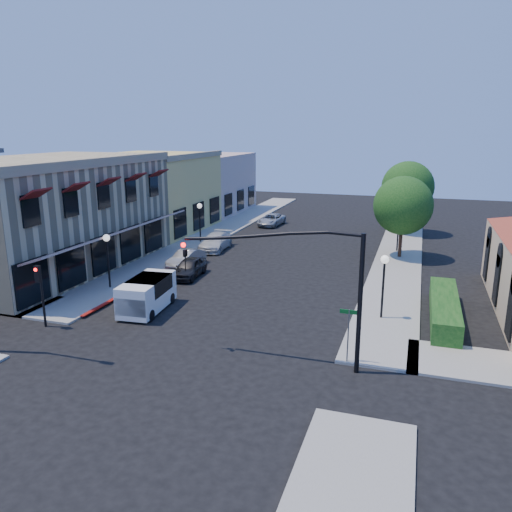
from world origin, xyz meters
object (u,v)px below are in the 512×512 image
(lamppost_right_far, at_px, (399,220))
(parked_car_b, at_px, (186,258))
(street_name_sign, at_px, (348,327))
(white_van, at_px, (147,293))
(secondary_signal, at_px, (40,285))
(parked_car_d, at_px, (271,220))
(parked_car_a, at_px, (189,268))
(parked_car_c, at_px, (215,242))
(lamppost_left_near, at_px, (107,247))
(signal_mast_arm, at_px, (309,275))
(lamppost_right_near, at_px, (384,271))
(lamppost_left_far, at_px, (200,213))
(street_tree_a, at_px, (403,206))
(street_tree_b, at_px, (408,187))

(lamppost_right_far, distance_m, parked_car_b, 17.70)
(street_name_sign, distance_m, white_van, 12.04)
(secondary_signal, bearing_deg, parked_car_d, 84.03)
(street_name_sign, height_order, parked_car_a, street_name_sign)
(parked_car_b, xyz_separation_m, parked_car_d, (1.40, 17.62, -0.02))
(parked_car_c, height_order, parked_car_d, parked_car_c)
(secondary_signal, height_order, parked_car_d, secondary_signal)
(lamppost_left_near, relative_size, parked_car_c, 0.76)
(signal_mast_arm, xyz_separation_m, white_van, (-10.00, 3.70, -3.01))
(lamppost_right_near, bearing_deg, parked_car_a, 163.26)
(lamppost_left_near, bearing_deg, lamppost_right_far, 43.26)
(lamppost_left_far, height_order, lamppost_right_far, same)
(parked_car_b, bearing_deg, lamppost_left_near, -102.92)
(signal_mast_arm, xyz_separation_m, lamppost_left_near, (-14.36, 6.50, -1.35))
(parked_car_b, relative_size, parked_car_c, 0.80)
(lamppost_right_near, bearing_deg, street_name_sign, -99.78)
(secondary_signal, height_order, lamppost_left_near, lamppost_left_near)
(lamppost_left_far, bearing_deg, street_name_sign, -51.06)
(street_name_sign, height_order, lamppost_right_near, lamppost_right_near)
(street_tree_a, relative_size, street_tree_b, 0.92)
(lamppost_right_far, bearing_deg, parked_car_d, 148.97)
(street_name_sign, xyz_separation_m, lamppost_left_near, (-16.00, 5.80, 1.04))
(lamppost_left_near, relative_size, white_van, 0.82)
(street_tree_b, xyz_separation_m, parked_car_d, (-13.60, 0.00, -3.94))
(street_tree_b, xyz_separation_m, secondary_signal, (-16.80, -30.59, -2.23))
(lamppost_left_near, bearing_deg, street_tree_a, 38.98)
(white_van, distance_m, parked_car_a, 6.84)
(secondary_signal, height_order, lamppost_right_near, lamppost_right_near)
(parked_car_d, bearing_deg, parked_car_a, -85.68)
(secondary_signal, distance_m, lamppost_right_near, 17.77)
(lamppost_left_near, distance_m, white_van, 5.44)
(signal_mast_arm, xyz_separation_m, secondary_signal, (-13.86, -0.09, -1.77))
(signal_mast_arm, distance_m, white_van, 11.08)
(street_tree_b, distance_m, lamppost_left_far, 20.06)
(lamppost_left_near, xyz_separation_m, lamppost_right_near, (17.00, 0.00, 0.00))
(street_tree_a, xyz_separation_m, secondary_signal, (-16.80, -20.59, -1.88))
(signal_mast_arm, bearing_deg, lamppost_left_far, 125.00)
(white_van, distance_m, parked_car_d, 26.81)
(lamppost_left_near, height_order, parked_car_a, lamppost_left_near)
(white_van, bearing_deg, lamppost_right_far, 56.08)
(white_van, bearing_deg, street_name_sign, -14.45)
(street_tree_a, relative_size, signal_mast_arm, 0.81)
(parked_car_a, bearing_deg, secondary_signal, -111.05)
(street_tree_b, height_order, parked_car_d, street_tree_b)
(parked_car_a, bearing_deg, lamppost_right_far, 37.82)
(signal_mast_arm, xyz_separation_m, lamppost_left_far, (-14.36, 20.50, -1.35))
(street_tree_b, distance_m, parked_car_c, 19.59)
(signal_mast_arm, xyz_separation_m, lamppost_right_near, (2.64, 6.50, -1.35))
(secondary_signal, xyz_separation_m, lamppost_left_near, (-0.50, 6.59, 0.42))
(lamppost_right_near, xyz_separation_m, parked_car_d, (-13.30, 24.00, -2.13))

